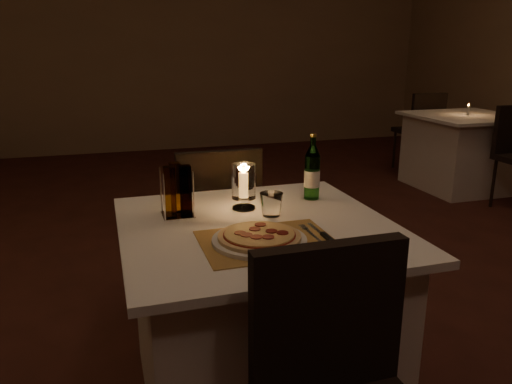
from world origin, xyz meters
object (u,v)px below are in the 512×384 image
object	(u,v)px
chair_far	(216,214)
main_table	(258,312)
tumbler	(271,204)
hurricane_candle	(244,183)
water_bottle	(312,173)
pizza	(259,236)
neighbor_table_right	(463,151)
plate	(259,240)

from	to	relation	value
chair_far	main_table	bearing A→B (deg)	-90.00
tumbler	hurricane_candle	xyz separation A→B (m)	(-0.08, 0.11, 0.06)
tumbler	water_bottle	world-z (taller)	water_bottle
pizza	neighbor_table_right	bearing A→B (deg)	41.14
tumbler	plate	bearing A→B (deg)	-116.69
main_table	tumbler	bearing A→B (deg)	45.13
chair_far	tumbler	bearing A→B (deg)	-82.62
tumbler	hurricane_candle	size ratio (longest dim) A/B	0.49
hurricane_candle	plate	bearing A→B (deg)	-97.88
plate	neighbor_table_right	xyz separation A→B (m)	(2.97, 2.60, -0.38)
water_bottle	main_table	bearing A→B (deg)	-142.47
neighbor_table_right	chair_far	bearing A→B (deg)	-149.77
pizza	tumbler	world-z (taller)	tumbler
hurricane_candle	neighbor_table_right	world-z (taller)	hurricane_candle
tumbler	water_bottle	xyz separation A→B (m)	(0.24, 0.17, 0.07)
main_table	neighbor_table_right	bearing A→B (deg)	39.59
main_table	chair_far	xyz separation A→B (m)	(-0.00, 0.71, 0.18)
chair_far	tumbler	xyz separation A→B (m)	(0.08, -0.63, 0.24)
chair_far	neighbor_table_right	bearing A→B (deg)	30.23
neighbor_table_right	plate	bearing A→B (deg)	-138.86
main_table	neighbor_table_right	xyz separation A→B (m)	(2.92, 2.42, 0.00)
chair_far	hurricane_candle	bearing A→B (deg)	-89.79
plate	water_bottle	distance (m)	0.58
neighbor_table_right	hurricane_candle	bearing A→B (deg)	-142.73
water_bottle	chair_far	bearing A→B (deg)	124.80
chair_far	neighbor_table_right	distance (m)	3.39
tumbler	hurricane_candle	world-z (taller)	hurricane_candle
chair_far	pizza	xyz separation A→B (m)	(-0.05, -0.89, 0.22)
water_bottle	neighbor_table_right	size ratio (longest dim) A/B	0.28
hurricane_candle	neighbor_table_right	bearing A→B (deg)	37.27
water_bottle	neighbor_table_right	world-z (taller)	water_bottle
chair_far	plate	bearing A→B (deg)	-93.20
chair_far	plate	size ratio (longest dim) A/B	2.81
plate	neighbor_table_right	size ratio (longest dim) A/B	0.32
main_table	water_bottle	distance (m)	0.63
pizza	chair_far	bearing A→B (deg)	86.80
plate	tumbler	world-z (taller)	tumbler
hurricane_candle	tumbler	bearing A→B (deg)	-54.59
main_table	water_bottle	bearing A→B (deg)	37.53
pizza	tumbler	xyz separation A→B (m)	(0.13, 0.26, 0.02)
chair_far	pizza	size ratio (longest dim) A/B	3.21
pizza	tumbler	distance (m)	0.29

